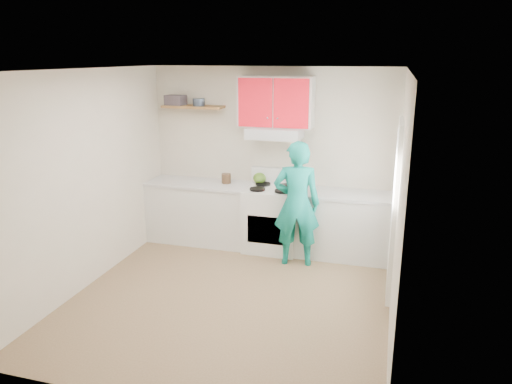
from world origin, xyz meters
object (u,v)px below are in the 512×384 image
(kettle, at_px, (260,178))
(crock, at_px, (226,179))
(stove, at_px, (272,219))
(person, at_px, (297,204))
(tin, at_px, (199,102))

(kettle, xyz_separation_m, crock, (-0.48, -0.12, -0.02))
(stove, relative_size, kettle, 4.77)
(stove, bearing_deg, person, -43.08)
(person, bearing_deg, stove, -53.28)
(stove, xyz_separation_m, crock, (-0.73, 0.09, 0.52))
(tin, xyz_separation_m, person, (1.58, -0.54, -1.24))
(tin, bearing_deg, kettle, 4.60)
(tin, xyz_separation_m, kettle, (0.89, 0.07, -1.09))
(crock, height_order, person, person)
(crock, distance_m, person, 1.27)
(person, bearing_deg, tin, -29.21)
(stove, distance_m, person, 0.71)
(person, bearing_deg, crock, -33.48)
(crock, bearing_deg, tin, 174.01)
(stove, height_order, kettle, kettle)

